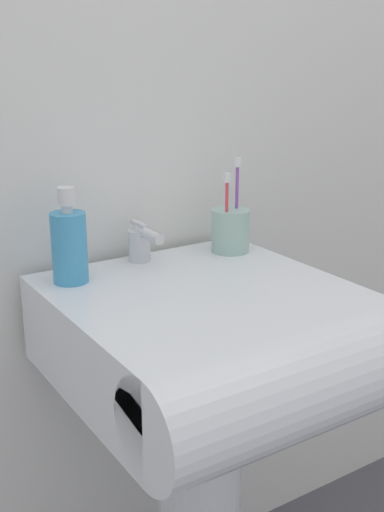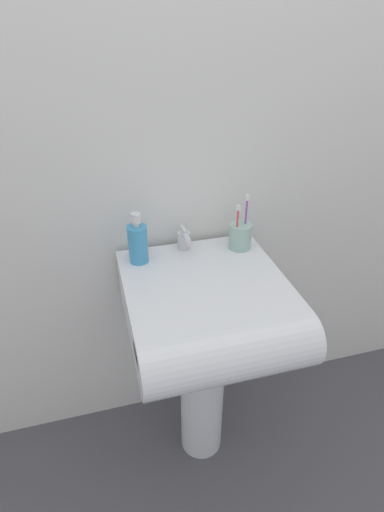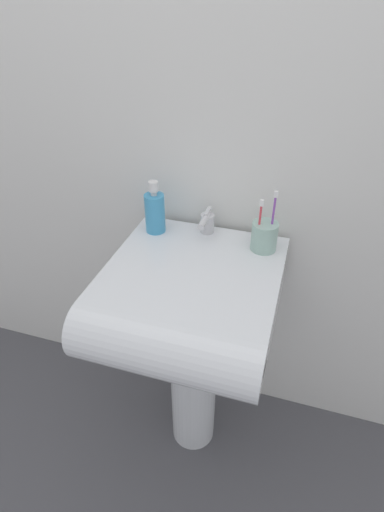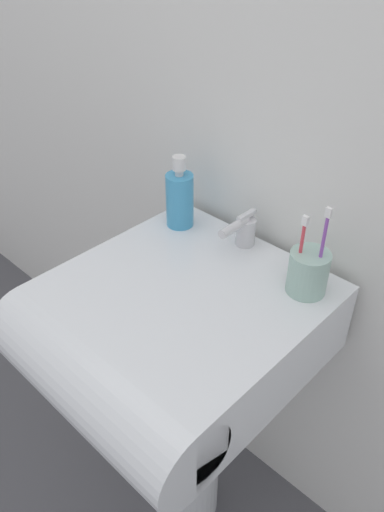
% 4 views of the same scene
% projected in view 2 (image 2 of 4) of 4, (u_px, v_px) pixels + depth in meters
% --- Properties ---
extents(ground_plane, '(6.00, 6.00, 0.00)m').
position_uv_depth(ground_plane, '(201.00, 440.00, 1.76)').
color(ground_plane, '#4C4C51').
rests_on(ground_plane, ground).
extents(wall_back, '(5.00, 0.05, 2.40)m').
position_uv_depth(wall_back, '(181.00, 153.00, 1.37)').
color(wall_back, silver).
rests_on(wall_back, ground).
extents(sink_pedestal, '(0.17, 0.17, 0.70)m').
position_uv_depth(sink_pedestal, '(202.00, 387.00, 1.58)').
color(sink_pedestal, white).
rests_on(sink_pedestal, ground).
extents(sink_basin, '(0.52, 0.59, 0.17)m').
position_uv_depth(sink_basin, '(209.00, 312.00, 1.30)').
color(sink_basin, white).
rests_on(sink_basin, sink_pedestal).
extents(faucet, '(0.05, 0.12, 0.08)m').
position_uv_depth(faucet, '(184.00, 239.00, 1.44)').
color(faucet, silver).
rests_on(faucet, sink_basin).
extents(toothbrush_cup, '(0.08, 0.08, 0.20)m').
position_uv_depth(toothbrush_cup, '(240.00, 236.00, 1.45)').
color(toothbrush_cup, '#99BFB2').
rests_on(toothbrush_cup, sink_basin).
extents(soap_bottle, '(0.07, 0.07, 0.18)m').
position_uv_depth(soap_bottle, '(138.00, 243.00, 1.36)').
color(soap_bottle, '#3F99CC').
rests_on(soap_bottle, sink_basin).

